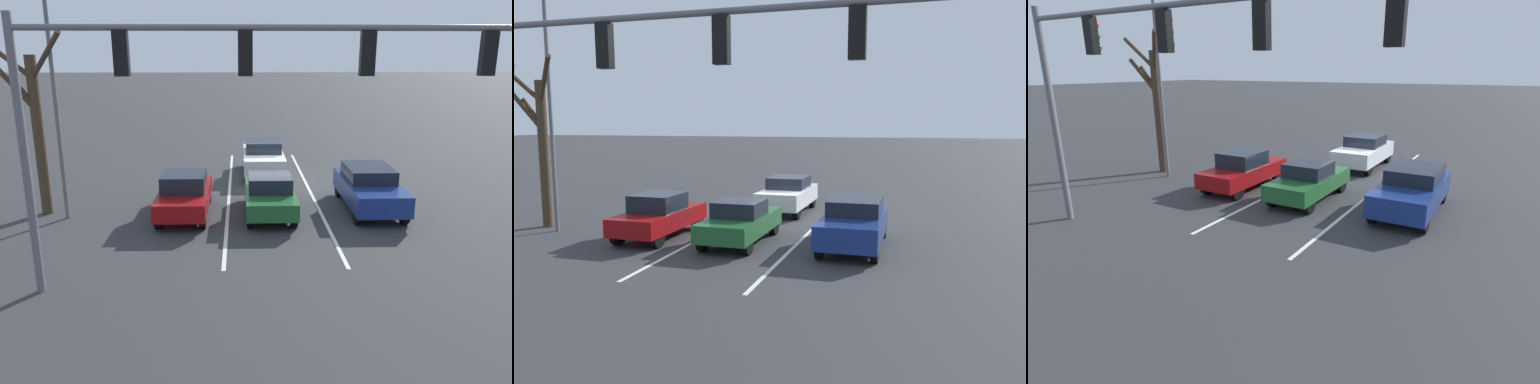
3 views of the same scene
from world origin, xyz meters
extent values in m
plane|color=#333335|center=(0.00, 0.00, 0.00)|extent=(240.00, 240.00, 0.00)
cube|color=silver|center=(-1.69, 1.68, 0.01)|extent=(0.12, 15.37, 0.01)
cube|color=silver|center=(1.69, 1.68, 0.01)|extent=(0.12, 15.37, 0.01)
cube|color=maroon|center=(3.21, 4.46, 0.65)|extent=(1.71, 4.20, 0.60)
cube|color=black|center=(3.21, 4.56, 1.25)|extent=(1.50, 1.70, 0.59)
cube|color=red|center=(2.61, 2.40, 0.80)|extent=(0.24, 0.06, 0.12)
cube|color=red|center=(3.81, 2.40, 0.80)|extent=(0.24, 0.06, 0.12)
cylinder|color=black|center=(2.48, 5.96, 0.35)|extent=(0.22, 0.70, 0.70)
cylinder|color=black|center=(3.93, 5.96, 0.35)|extent=(0.22, 0.70, 0.70)
cylinder|color=black|center=(2.48, 2.96, 0.35)|extent=(0.22, 0.70, 0.70)
cylinder|color=black|center=(3.93, 2.96, 0.35)|extent=(0.22, 0.70, 0.70)
cube|color=#1E5928|center=(0.18, 4.48, 0.63)|extent=(1.72, 4.09, 0.58)
cube|color=black|center=(0.18, 4.56, 1.18)|extent=(1.51, 1.56, 0.52)
cube|color=red|center=(-0.42, 2.47, 0.78)|extent=(0.24, 0.06, 0.12)
cube|color=red|center=(0.78, 2.47, 0.78)|extent=(0.24, 0.06, 0.12)
cylinder|color=black|center=(-0.55, 5.93, 0.34)|extent=(0.22, 0.68, 0.68)
cylinder|color=black|center=(0.91, 5.93, 0.34)|extent=(0.22, 0.68, 0.68)
cylinder|color=black|center=(-0.55, 3.02, 0.34)|extent=(0.22, 0.68, 0.68)
cylinder|color=black|center=(0.91, 3.02, 0.34)|extent=(0.22, 0.68, 0.68)
cube|color=navy|center=(-3.54, 4.03, 0.71)|extent=(1.85, 4.55, 0.73)
cube|color=black|center=(-3.54, 3.71, 1.32)|extent=(1.63, 2.25, 0.49)
cube|color=red|center=(-4.19, 1.79, 0.89)|extent=(0.24, 0.06, 0.12)
cube|color=red|center=(-2.89, 1.79, 0.89)|extent=(0.24, 0.06, 0.12)
cylinder|color=black|center=(-4.34, 5.72, 0.34)|extent=(0.22, 0.68, 0.68)
cylinder|color=black|center=(-2.75, 5.72, 0.34)|extent=(0.22, 0.68, 0.68)
cylinder|color=black|center=(-4.34, 2.34, 0.34)|extent=(0.22, 0.68, 0.68)
cylinder|color=black|center=(-2.75, 2.34, 0.34)|extent=(0.22, 0.68, 0.68)
cube|color=silver|center=(0.13, -1.56, 0.72)|extent=(1.86, 4.34, 0.72)
cube|color=black|center=(0.13, -1.74, 1.33)|extent=(1.64, 1.94, 0.51)
cube|color=red|center=(-0.52, -3.69, 0.90)|extent=(0.24, 0.06, 0.12)
cube|color=red|center=(0.78, -3.69, 0.90)|extent=(0.24, 0.06, 0.12)
cylinder|color=black|center=(-0.67, 0.00, 0.36)|extent=(0.22, 0.72, 0.72)
cylinder|color=black|center=(0.93, 0.00, 0.36)|extent=(0.22, 0.72, 0.72)
cylinder|color=black|center=(-0.67, -3.12, 0.36)|extent=(0.22, 0.72, 0.72)
cylinder|color=black|center=(0.93, -3.12, 0.36)|extent=(0.22, 0.72, 0.72)
cylinder|color=slate|center=(-0.06, 10.37, 6.16)|extent=(12.35, 0.14, 0.14)
cube|color=black|center=(-4.29, 10.37, 5.62)|extent=(0.32, 0.22, 0.95)
sphere|color=red|center=(-4.29, 10.21, 5.90)|extent=(0.20, 0.20, 0.20)
sphere|color=#4C420C|center=(-4.29, 10.21, 5.62)|extent=(0.20, 0.20, 0.20)
sphere|color=#0A3814|center=(-4.29, 10.21, 5.33)|extent=(0.20, 0.20, 0.20)
cube|color=black|center=(-1.60, 10.37, 5.62)|extent=(0.32, 0.22, 0.95)
sphere|color=red|center=(-1.60, 10.21, 5.90)|extent=(0.20, 0.20, 0.20)
sphere|color=#4C420C|center=(-1.60, 10.21, 5.62)|extent=(0.20, 0.20, 0.20)
sphere|color=#0A3814|center=(-1.60, 10.21, 5.33)|extent=(0.20, 0.20, 0.20)
cube|color=black|center=(1.08, 10.37, 5.62)|extent=(0.32, 0.22, 0.95)
sphere|color=red|center=(1.08, 10.21, 5.90)|extent=(0.20, 0.20, 0.20)
sphere|color=#4C420C|center=(1.08, 10.21, 5.62)|extent=(0.20, 0.20, 0.20)
sphere|color=#0A3814|center=(1.08, 10.21, 5.33)|extent=(0.20, 0.20, 0.20)
cylinder|color=slate|center=(7.32, 4.77, 4.36)|extent=(0.14, 0.14, 8.73)
cylinder|color=#423323|center=(8.22, 4.18, 2.78)|extent=(0.38, 0.38, 5.56)
cylinder|color=#423323|center=(7.51, 4.76, 5.52)|extent=(1.62, 1.36, 1.61)
cylinder|color=#423323|center=(8.92, 4.33, 5.44)|extent=(1.54, 0.49, 1.41)
cylinder|color=#423323|center=(8.68, 4.45, 4.45)|extent=(1.11, 0.76, 1.56)
cylinder|color=#423323|center=(8.55, 4.28, 4.35)|extent=(0.83, 0.40, 1.14)
camera|label=1|loc=(1.20, 21.63, 5.67)|focal=35.00mm
camera|label=2|loc=(-5.47, 19.88, 3.98)|focal=35.00mm
camera|label=3|loc=(-6.29, 17.59, 4.79)|focal=28.00mm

